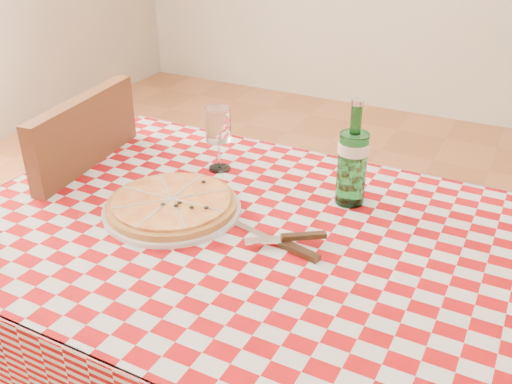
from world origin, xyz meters
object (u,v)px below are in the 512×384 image
at_px(water_bottle, 353,153).
at_px(wine_glass, 219,139).
at_px(dining_table, 251,268).
at_px(pizza_plate, 172,203).
at_px(chair_far, 69,227).

height_order(water_bottle, wine_glass, water_bottle).
xyz_separation_m(dining_table, pizza_plate, (-0.20, -0.01, 0.12)).
height_order(pizza_plate, water_bottle, water_bottle).
height_order(dining_table, pizza_plate, pizza_plate).
bearing_deg(dining_table, wine_glass, 133.44).
relative_size(pizza_plate, wine_glass, 1.87).
bearing_deg(chair_far, pizza_plate, 160.03).
xyz_separation_m(chair_far, water_bottle, (0.79, 0.14, 0.34)).
xyz_separation_m(dining_table, chair_far, (-0.64, 0.08, -0.12)).
bearing_deg(dining_table, pizza_plate, -176.55).
distance_m(chair_far, pizza_plate, 0.52).
bearing_deg(pizza_plate, water_bottle, 33.92).
distance_m(dining_table, pizza_plate, 0.23).
distance_m(dining_table, water_bottle, 0.34).
height_order(pizza_plate, wine_glass, wine_glass).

